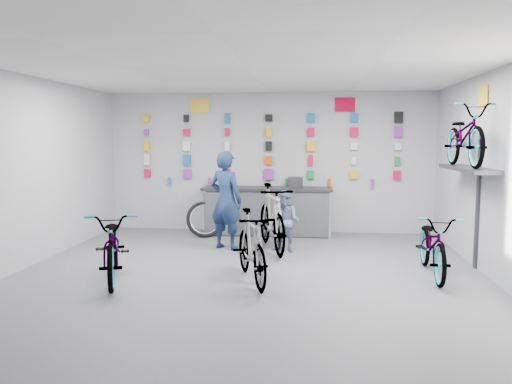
# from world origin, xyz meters

# --- Properties ---
(floor) EXTENTS (8.00, 8.00, 0.00)m
(floor) POSITION_xyz_m (0.00, 0.00, 0.00)
(floor) COLOR #505055
(floor) RESTS_ON ground
(ceiling) EXTENTS (8.00, 8.00, 0.00)m
(ceiling) POSITION_xyz_m (0.00, 0.00, 3.00)
(ceiling) COLOR white
(ceiling) RESTS_ON wall_back
(wall_back) EXTENTS (7.00, 0.00, 7.00)m
(wall_back) POSITION_xyz_m (0.00, 4.00, 1.50)
(wall_back) COLOR #BCBCBF
(wall_back) RESTS_ON floor
(wall_front) EXTENTS (7.00, 0.00, 7.00)m
(wall_front) POSITION_xyz_m (0.00, -4.00, 1.50)
(wall_front) COLOR #BCBCBF
(wall_front) RESTS_ON floor
(wall_left) EXTENTS (0.00, 8.00, 8.00)m
(wall_left) POSITION_xyz_m (-3.50, 0.00, 1.50)
(wall_left) COLOR #BCBCBF
(wall_left) RESTS_ON floor
(wall_right) EXTENTS (0.00, 8.00, 8.00)m
(wall_right) POSITION_xyz_m (3.50, 0.00, 1.50)
(wall_right) COLOR #BCBCBF
(wall_right) RESTS_ON floor
(counter) EXTENTS (2.70, 0.66, 1.00)m
(counter) POSITION_xyz_m (0.00, 3.54, 0.49)
(counter) COLOR black
(counter) RESTS_ON floor
(merch_wall) EXTENTS (5.56, 0.08, 1.57)m
(merch_wall) POSITION_xyz_m (0.08, 3.93, 1.79)
(merch_wall) COLOR #D60B3E
(merch_wall) RESTS_ON wall_back
(wall_bracket) EXTENTS (0.39, 1.90, 2.00)m
(wall_bracket) POSITION_xyz_m (3.33, 1.20, 1.46)
(wall_bracket) COLOR #333338
(wall_bracket) RESTS_ON wall_right
(sign_left) EXTENTS (0.42, 0.02, 0.30)m
(sign_left) POSITION_xyz_m (-1.50, 3.98, 2.72)
(sign_left) COLOR yellow
(sign_left) RESTS_ON wall_back
(sign_right) EXTENTS (0.42, 0.02, 0.30)m
(sign_right) POSITION_xyz_m (1.60, 3.98, 2.72)
(sign_right) COLOR red
(sign_right) RESTS_ON wall_back
(sign_side) EXTENTS (0.02, 0.40, 0.30)m
(sign_side) POSITION_xyz_m (3.48, 1.20, 2.65)
(sign_side) COLOR yellow
(sign_side) RESTS_ON wall_right
(bike_left) EXTENTS (1.30, 2.04, 1.01)m
(bike_left) POSITION_xyz_m (-1.87, -0.04, 0.51)
(bike_left) COLOR gray
(bike_left) RESTS_ON floor
(bike_center) EXTENTS (1.01, 1.75, 1.01)m
(bike_center) POSITION_xyz_m (0.10, 0.03, 0.51)
(bike_center) COLOR gray
(bike_center) RESTS_ON floor
(bike_right) EXTENTS (0.70, 1.81, 0.94)m
(bike_right) POSITION_xyz_m (2.71, 0.67, 0.47)
(bike_right) COLOR gray
(bike_right) RESTS_ON floor
(bike_service) EXTENTS (1.11, 2.07, 1.20)m
(bike_service) POSITION_xyz_m (0.22, 2.08, 0.60)
(bike_service) COLOR gray
(bike_service) RESTS_ON floor
(bike_wall) EXTENTS (0.63, 1.80, 0.95)m
(bike_wall) POSITION_xyz_m (3.25, 1.20, 2.05)
(bike_wall) COLOR gray
(bike_wall) RESTS_ON wall_bracket
(clerk) EXTENTS (0.77, 0.66, 1.79)m
(clerk) POSITION_xyz_m (-0.62, 2.12, 0.89)
(clerk) COLOR #16274A
(clerk) RESTS_ON floor
(customer) EXTENTS (0.65, 0.58, 1.10)m
(customer) POSITION_xyz_m (0.47, 1.99, 0.55)
(customer) COLOR slate
(customer) RESTS_ON floor
(spare_wheel) EXTENTS (0.81, 0.56, 0.75)m
(spare_wheel) POSITION_xyz_m (-1.25, 3.17, 0.36)
(spare_wheel) COLOR black
(spare_wheel) RESTS_ON floor
(register) EXTENTS (0.32, 0.34, 0.22)m
(register) POSITION_xyz_m (0.59, 3.55, 1.11)
(register) COLOR black
(register) RESTS_ON counter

